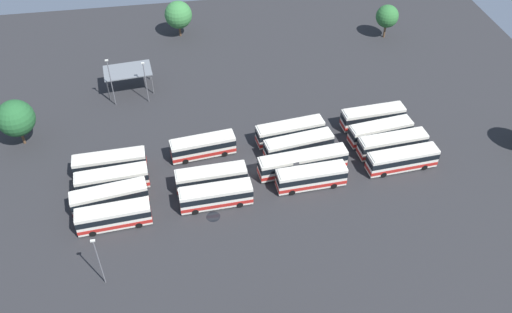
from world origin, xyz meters
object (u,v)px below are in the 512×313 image
object	(u,v)px
bus_row3_slot3	(373,117)
bus_row0_slot3	(110,163)
lamp_post_mid_lot	(146,81)
tree_north_edge	(178,15)
bus_row3_slot2	(380,132)
maintenance_shelter	(128,71)
bus_row0_slot0	(114,216)
bus_row3_slot0	(402,159)
bus_row3_slot1	(392,144)
lamp_post_near_entrance	(99,260)
lamp_post_far_corner	(111,81)
bus_row0_slot2	(112,180)
bus_row1_slot3	(203,146)
tree_northwest	(16,118)
bus_row0_slot1	(110,197)
bus_row2_slot2	(299,145)
tree_south_edge	(387,16)
bus_row1_slot0	(216,196)
bus_row1_slot1	(211,178)
bus_row2_slot0	(311,177)
bus_row2_slot3	(290,131)
bus_row2_slot1	(302,162)

from	to	relation	value
bus_row3_slot3	bus_row0_slot3	bearing A→B (deg)	-174.03
lamp_post_mid_lot	tree_north_edge	distance (m)	24.32
bus_row3_slot2	maintenance_shelter	xyz separation A→B (m)	(-41.00, 21.84, 2.17)
bus_row0_slot0	tree_north_edge	world-z (taller)	tree_north_edge
bus_row3_slot0	bus_row3_slot1	distance (m)	3.82
bus_row3_slot0	lamp_post_near_entrance	xyz separation A→B (m)	(-45.10, -14.25, 2.75)
maintenance_shelter	lamp_post_far_corner	size ratio (longest dim) A/B	0.96
bus_row0_slot3	bus_row0_slot2	bearing A→B (deg)	-83.26
bus_row3_slot1	bus_row1_slot3	bearing A→B (deg)	171.65
lamp_post_far_corner	tree_northwest	distance (m)	16.93
bus_row0_slot1	bus_row3_slot1	world-z (taller)	same
bus_row2_slot2	tree_south_edge	world-z (taller)	tree_south_edge
bus_row1_slot0	tree_northwest	distance (m)	35.72
bus_row1_slot1	bus_row3_slot0	xyz separation A→B (m)	(29.79, -0.80, 0.00)
bus_row2_slot0	tree_south_edge	bearing A→B (deg)	57.64
bus_row0_slot2	bus_row1_slot0	size ratio (longest dim) A/B	1.02
bus_row1_slot0	bus_row1_slot1	world-z (taller)	same
bus_row2_slot3	bus_row1_slot1	bearing A→B (deg)	-147.70
bus_row0_slot0	bus_row0_slot2	bearing A→B (deg)	93.26
bus_row0_slot1	bus_row2_slot3	xyz separation A→B (m)	(28.91, 10.45, 0.00)
bus_row3_slot3	bus_row0_slot2	bearing A→B (deg)	-169.00
bus_row3_slot3	bus_row0_slot1	bearing A→B (deg)	-164.57
bus_row3_slot1	lamp_post_far_corner	size ratio (longest dim) A/B	1.21
bus_row1_slot1	maintenance_shelter	world-z (taller)	maintenance_shelter
maintenance_shelter	bus_row3_slot0	bearing A→B (deg)	-34.59
bus_row0_slot0	bus_row2_slot3	world-z (taller)	same
bus_row2_slot2	tree_north_edge	bearing A→B (deg)	111.43
bus_row3_slot0	lamp_post_far_corner	bearing A→B (deg)	151.22
bus_row2_slot3	bus_row1_slot0	bearing A→B (deg)	-137.26
bus_row2_slot1	bus_row2_slot3	size ratio (longest dim) A/B	1.22
bus_row0_slot2	bus_row2_slot2	size ratio (longest dim) A/B	0.95
bus_row1_slot0	lamp_post_far_corner	world-z (taller)	lamp_post_far_corner
bus_row3_slot3	lamp_post_far_corner	bearing A→B (deg)	163.05
bus_row0_slot3	bus_row3_slot2	world-z (taller)	same
bus_row3_slot0	bus_row0_slot2	bearing A→B (deg)	176.37
bus_row3_slot0	bus_row3_slot3	distance (m)	11.30
bus_row2_slot2	lamp_post_mid_lot	xyz separation A→B (m)	(-23.64, 18.67, 2.67)
bus_row0_slot1	lamp_post_far_corner	world-z (taller)	lamp_post_far_corner
bus_row3_slot3	lamp_post_far_corner	xyz separation A→B (m)	(-43.75, 13.33, 3.26)
bus_row1_slot1	lamp_post_mid_lot	bearing A→B (deg)	110.79
bus_row3_slot2	tree_north_edge	xyz separation A→B (m)	(-30.55, 40.67, 3.01)
bus_row1_slot1	lamp_post_near_entrance	world-z (taller)	lamp_post_near_entrance
maintenance_shelter	bus_row2_slot0	bearing A→B (deg)	-48.37
lamp_post_mid_lot	lamp_post_near_entrance	size ratio (longest dim) A/B	0.98
lamp_post_mid_lot	bus_row0_slot1	bearing A→B (deg)	-103.00
tree_northwest	bus_row0_slot3	bearing A→B (deg)	-33.19
bus_row3_slot1	tree_south_edge	bearing A→B (deg)	72.24
bus_row2_slot3	tree_north_edge	world-z (taller)	tree_north_edge
bus_row0_slot1	bus_row1_slot1	distance (m)	15.00
bus_row3_slot1	bus_row3_slot2	xyz separation A→B (m)	(-0.87, 3.37, -0.00)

